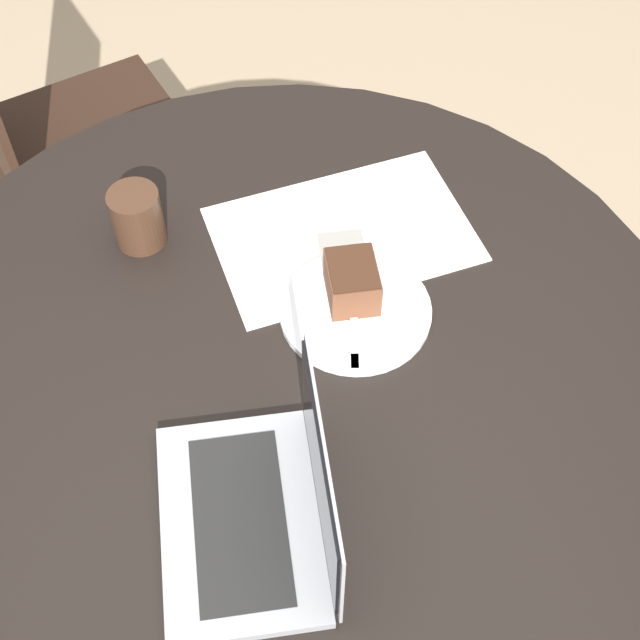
% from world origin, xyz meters
% --- Properties ---
extents(ground_plane, '(12.00, 12.00, 0.00)m').
position_xyz_m(ground_plane, '(0.00, 0.00, 0.00)').
color(ground_plane, gray).
extents(dining_table, '(1.27, 1.27, 0.75)m').
position_xyz_m(dining_table, '(0.00, 0.00, 0.61)').
color(dining_table, black).
rests_on(dining_table, ground_plane).
extents(chair, '(0.54, 0.54, 0.97)m').
position_xyz_m(chair, '(-0.40, 0.84, 0.50)').
color(chair, black).
rests_on(chair, ground_plane).
extents(paper_document, '(0.46, 0.34, 0.00)m').
position_xyz_m(paper_document, '(0.13, 0.23, 0.75)').
color(paper_document, white).
rests_on(paper_document, dining_table).
extents(plate, '(0.24, 0.24, 0.01)m').
position_xyz_m(plate, '(0.12, 0.07, 0.76)').
color(plate, silver).
rests_on(plate, dining_table).
extents(cake_slice, '(0.08, 0.10, 0.07)m').
position_xyz_m(cake_slice, '(0.12, 0.09, 0.80)').
color(cake_slice, brown).
rests_on(cake_slice, plate).
extents(fork, '(0.05, 0.17, 0.00)m').
position_xyz_m(fork, '(0.11, 0.02, 0.77)').
color(fork, silver).
rests_on(fork, plate).
extents(coffee_glass, '(0.08, 0.08, 0.10)m').
position_xyz_m(coffee_glass, '(-0.20, 0.28, 0.80)').
color(coffee_glass, '#3D2619').
rests_on(coffee_glass, dining_table).
extents(laptop, '(0.22, 0.31, 0.21)m').
position_xyz_m(laptop, '(-0.07, -0.25, 0.79)').
color(laptop, gray).
rests_on(laptop, dining_table).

